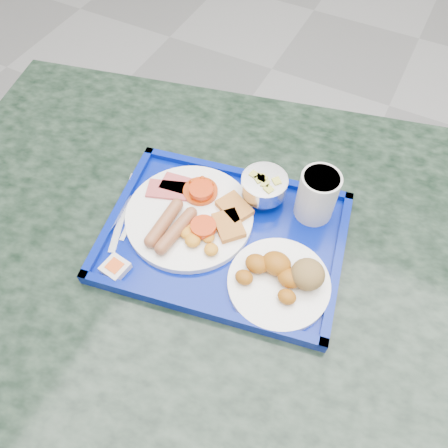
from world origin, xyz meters
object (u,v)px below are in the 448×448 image
(tray, at_px, (224,237))
(bread_plate, at_px, (283,278))
(fruit_bowl, at_px, (264,186))
(main_plate, at_px, (192,216))
(table, at_px, (233,293))
(juice_cup, at_px, (317,194))

(tray, height_order, bread_plate, bread_plate)
(tray, bearing_deg, fruit_bowl, 76.08)
(tray, xyz_separation_m, fruit_bowl, (0.03, 0.12, 0.05))
(fruit_bowl, bearing_deg, tray, -103.92)
(main_plate, relative_size, bread_plate, 1.37)
(main_plate, distance_m, bread_plate, 0.21)
(tray, height_order, fruit_bowl, fruit_bowl)
(table, xyz_separation_m, main_plate, (-0.10, 0.01, 0.24))
(fruit_bowl, bearing_deg, main_plate, -132.26)
(bread_plate, xyz_separation_m, juice_cup, (-0.01, 0.17, 0.04))
(table, relative_size, juice_cup, 14.07)
(tray, bearing_deg, table, -9.83)
(table, height_order, main_plate, main_plate)
(tray, distance_m, juice_cup, 0.19)
(main_plate, bearing_deg, bread_plate, -12.40)
(bread_plate, bearing_deg, juice_cup, 92.42)
(table, distance_m, main_plate, 0.26)
(tray, relative_size, juice_cup, 4.77)
(tray, relative_size, fruit_bowl, 5.53)
(table, height_order, tray, tray)
(table, relative_size, bread_plate, 8.12)
(main_plate, bearing_deg, tray, -3.66)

